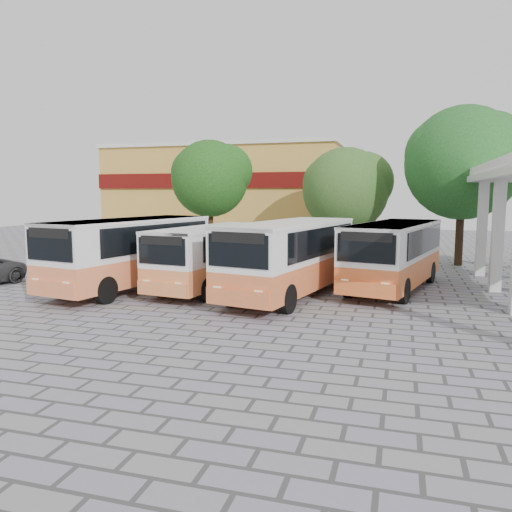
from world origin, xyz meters
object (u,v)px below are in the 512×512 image
(bus_centre_left, at_px, (213,253))
(bus_centre_right, at_px, (290,254))
(bus_far_left, at_px, (131,249))
(bus_far_right, at_px, (394,251))

(bus_centre_left, bearing_deg, bus_centre_right, -2.64)
(bus_centre_left, xyz_separation_m, bus_centre_right, (3.57, -0.69, 0.17))
(bus_far_left, distance_m, bus_centre_left, 3.54)
(bus_far_left, height_order, bus_centre_right, bus_far_left)
(bus_centre_right, xyz_separation_m, bus_far_right, (3.96, 2.65, -0.07))
(bus_centre_left, relative_size, bus_centre_right, 0.89)
(bus_far_left, height_order, bus_far_right, bus_far_left)
(bus_centre_left, height_order, bus_far_right, bus_far_right)
(bus_far_right, bearing_deg, bus_centre_right, -132.88)
(bus_centre_right, relative_size, bus_far_right, 1.04)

